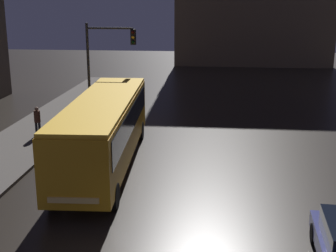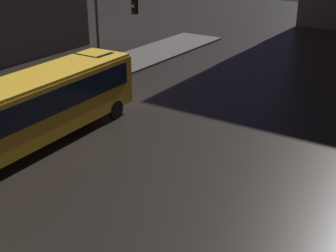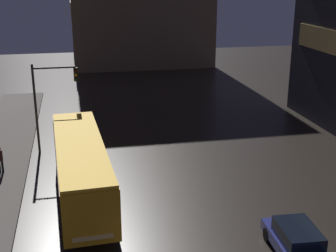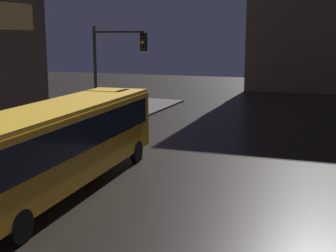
{
  "view_description": "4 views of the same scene",
  "coord_description": "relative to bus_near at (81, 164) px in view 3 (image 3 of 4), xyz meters",
  "views": [
    {
      "loc": [
        1.26,
        -10.37,
        7.5
      ],
      "look_at": [
        -0.84,
        9.86,
        1.99
      ],
      "focal_mm": 50.0,
      "sensor_mm": 36.0,
      "label": 1
    },
    {
      "loc": [
        12.13,
        -3.15,
        9.27
      ],
      "look_at": [
        1.83,
        12.21,
        1.38
      ],
      "focal_mm": 50.0,
      "sensor_mm": 36.0,
      "label": 2
    },
    {
      "loc": [
        -3.8,
        -14.15,
        11.84
      ],
      "look_at": [
        1.9,
        13.64,
        2.51
      ],
      "focal_mm": 50.0,
      "sensor_mm": 36.0,
      "label": 3
    },
    {
      "loc": [
        5.67,
        -4.7,
        5.67
      ],
      "look_at": [
        -1.05,
        13.6,
        1.91
      ],
      "focal_mm": 50.0,
      "sensor_mm": 36.0,
      "label": 4
    }
  ],
  "objects": [
    {
      "name": "pedestrian_mid",
      "position": [
        -4.8,
        4.12,
        -0.88
      ],
      "size": [
        0.49,
        0.49,
        1.65
      ],
      "rotation": [
        0.0,
        0.0,
        5.54
      ],
      "color": "black",
      "rests_on": "sidewalk_left"
    },
    {
      "name": "traffic_light_main",
      "position": [
        -1.69,
        7.49,
        2.17
      ],
      "size": [
        3.01,
        0.35,
        6.17
      ],
      "color": "#2D2D2D",
      "rests_on": "ground"
    },
    {
      "name": "car_taxi",
      "position": [
        8.97,
        -7.67,
        -1.24
      ],
      "size": [
        2.08,
        4.35,
        1.46
      ],
      "rotation": [
        0.0,
        0.0,
        3.08
      ],
      "color": "navy",
      "rests_on": "ground"
    },
    {
      "name": "bus_near",
      "position": [
        0.0,
        0.0,
        0.0
      ],
      "size": [
        3.13,
        11.91,
        3.22
      ],
      "rotation": [
        0.0,
        0.0,
        3.19
      ],
      "color": "orange",
      "rests_on": "ground"
    }
  ]
}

